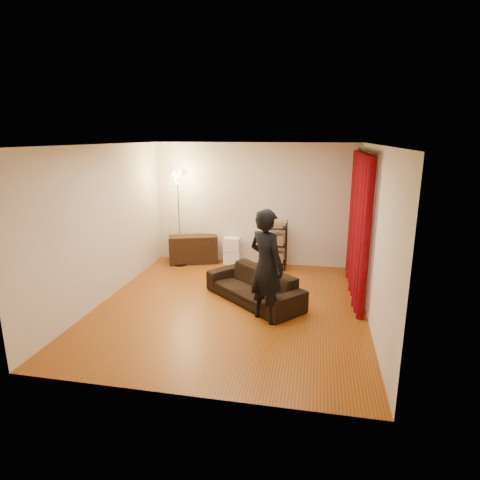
% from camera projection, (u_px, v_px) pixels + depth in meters
% --- Properties ---
extents(floor, '(5.00, 5.00, 0.00)m').
position_uv_depth(floor, '(231.00, 306.00, 6.89)').
color(floor, '#984B13').
rests_on(floor, ground).
extents(ceiling, '(5.00, 5.00, 0.00)m').
position_uv_depth(ceiling, '(230.00, 145.00, 6.21)').
color(ceiling, white).
rests_on(ceiling, ground).
extents(wall_back, '(5.00, 0.00, 5.00)m').
position_uv_depth(wall_back, '(254.00, 205.00, 8.92)').
color(wall_back, beige).
rests_on(wall_back, ground).
extents(wall_front, '(5.00, 0.00, 5.00)m').
position_uv_depth(wall_front, '(179.00, 283.00, 4.17)').
color(wall_front, beige).
rests_on(wall_front, ground).
extents(wall_left, '(0.00, 5.00, 5.00)m').
position_uv_depth(wall_left, '(104.00, 224.00, 6.96)').
color(wall_left, beige).
rests_on(wall_left, ground).
extents(wall_right, '(0.00, 5.00, 5.00)m').
position_uv_depth(wall_right, '(374.00, 236.00, 6.13)').
color(wall_right, beige).
rests_on(wall_right, ground).
extents(curtain_rod, '(0.04, 2.65, 0.04)m').
position_uv_depth(curtain_rod, '(366.00, 151.00, 6.91)').
color(curtain_rod, black).
rests_on(curtain_rod, wall_right).
extents(curtain, '(0.22, 2.65, 2.55)m').
position_uv_depth(curtain, '(359.00, 225.00, 7.24)').
color(curtain, '#650610').
rests_on(curtain, ground).
extents(sofa, '(1.93, 1.82, 0.56)m').
position_uv_depth(sofa, '(254.00, 286.00, 7.03)').
color(sofa, black).
rests_on(sofa, ground).
extents(person, '(0.78, 0.73, 1.79)m').
position_uv_depth(person, '(266.00, 266.00, 6.16)').
color(person, black).
rests_on(person, ground).
extents(media_cabinet, '(1.16, 0.74, 0.63)m').
position_uv_depth(media_cabinet, '(193.00, 249.00, 9.16)').
color(media_cabinet, black).
rests_on(media_cabinet, ground).
extents(storage_boxes, '(0.38, 0.30, 0.62)m').
position_uv_depth(storage_boxes, '(232.00, 251.00, 9.09)').
color(storage_boxes, silver).
rests_on(storage_boxes, ground).
extents(wire_shelf, '(0.57, 0.48, 1.06)m').
position_uv_depth(wire_shelf, '(275.00, 245.00, 8.72)').
color(wire_shelf, black).
rests_on(wire_shelf, ground).
extents(floor_lamp, '(0.49, 0.49, 2.14)m').
position_uv_depth(floor_lamp, '(179.00, 218.00, 8.83)').
color(floor_lamp, silver).
rests_on(floor_lamp, ground).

